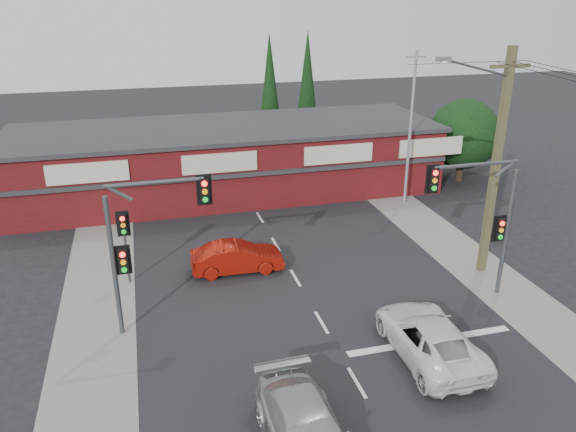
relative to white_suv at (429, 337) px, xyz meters
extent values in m
plane|color=black|center=(-3.00, 2.22, -0.73)|extent=(120.00, 120.00, 0.00)
cube|color=black|center=(-3.00, 7.22, -0.72)|extent=(14.00, 70.00, 0.01)
cube|color=gray|center=(-11.50, 7.22, -0.72)|extent=(3.00, 70.00, 0.02)
cube|color=gray|center=(5.50, 7.22, -0.72)|extent=(3.00, 70.00, 0.02)
cube|color=silver|center=(0.50, 0.72, -0.71)|extent=(6.50, 0.35, 0.01)
imported|color=white|center=(0.00, 0.00, 0.00)|extent=(2.51, 5.28, 1.46)
imported|color=#951309|center=(-5.38, 8.07, -0.04)|extent=(4.24, 1.61, 1.38)
cube|color=silver|center=(-3.00, -0.81, -0.71)|extent=(0.12, 1.60, 0.01)
cube|color=silver|center=(-3.00, 2.93, -0.71)|extent=(0.12, 1.60, 0.01)
cube|color=silver|center=(-3.00, 6.68, -0.71)|extent=(0.12, 1.60, 0.01)
cube|color=silver|center=(-3.00, 10.42, -0.71)|extent=(0.12, 1.60, 0.01)
cube|color=silver|center=(-3.00, 14.16, -0.71)|extent=(0.12, 1.60, 0.01)
cube|color=silver|center=(-3.00, 17.90, -0.71)|extent=(0.12, 1.60, 0.01)
cube|color=#4C0F12|center=(-4.00, 19.22, 1.27)|extent=(26.00, 8.00, 4.00)
cube|color=#2D2D30|center=(-4.00, 19.22, 3.37)|extent=(26.40, 8.40, 0.25)
cube|color=beige|center=(-12.00, 15.17, 2.37)|extent=(4.20, 0.12, 1.10)
cube|color=beige|center=(-5.00, 15.17, 2.37)|extent=(4.20, 0.12, 1.10)
cube|color=beige|center=(2.00, 15.17, 2.37)|extent=(4.20, 0.12, 1.10)
cube|color=beige|center=(8.00, 15.17, 2.37)|extent=(4.20, 0.12, 1.10)
cube|color=#2D2D30|center=(-4.00, 15.12, 1.57)|extent=(26.00, 0.15, 0.25)
cylinder|color=#2D2116|center=(11.50, 17.22, 0.17)|extent=(0.50, 0.50, 1.80)
sphere|color=black|center=(11.50, 17.22, 2.47)|extent=(4.60, 4.60, 4.60)
sphere|color=black|center=(13.00, 18.22, 1.77)|extent=(3.40, 3.40, 3.40)
sphere|color=black|center=(10.20, 18.62, 1.57)|extent=(2.80, 2.80, 2.80)
cylinder|color=#2D2116|center=(0.50, 26.22, 0.27)|extent=(0.24, 0.24, 2.00)
cone|color=black|center=(0.50, 26.22, 4.77)|extent=(1.80, 1.80, 7.50)
cylinder|color=#2D2116|center=(4.00, 28.22, 0.27)|extent=(0.24, 0.24, 2.00)
cone|color=black|center=(4.00, 28.22, 4.77)|extent=(1.80, 1.80, 7.50)
cylinder|color=#47494C|center=(-10.50, 4.22, 2.02)|extent=(0.18, 0.18, 5.50)
cylinder|color=#47494C|center=(-8.80, 4.22, 5.12)|extent=(3.40, 0.14, 0.14)
cylinder|color=#47494C|center=(-9.99, 4.22, 4.82)|extent=(0.82, 0.14, 0.63)
cube|color=black|center=(-7.10, 4.22, 4.67)|extent=(0.32, 0.22, 0.95)
cube|color=black|center=(-7.10, 4.29, 4.67)|extent=(0.55, 0.04, 1.15)
cylinder|color=#FF0C07|center=(-7.10, 4.09, 4.97)|extent=(0.20, 0.06, 0.20)
cylinder|color=orange|center=(-7.10, 4.09, 4.67)|extent=(0.20, 0.06, 0.20)
cylinder|color=#0CE526|center=(-7.10, 4.09, 4.37)|extent=(0.20, 0.06, 0.20)
cube|color=black|center=(-10.15, 4.22, 2.27)|extent=(0.32, 0.22, 0.95)
cube|color=black|center=(-10.15, 4.29, 2.27)|extent=(0.55, 0.04, 1.15)
cylinder|color=#FF0C07|center=(-10.15, 4.09, 2.57)|extent=(0.20, 0.06, 0.20)
cylinder|color=orange|center=(-10.15, 4.09, 2.27)|extent=(0.20, 0.06, 0.20)
cylinder|color=#0CE526|center=(-10.15, 4.09, 1.97)|extent=(0.20, 0.06, 0.20)
cylinder|color=#47494C|center=(5.00, 3.22, 2.02)|extent=(0.18, 0.18, 5.50)
cylinder|color=#47494C|center=(3.20, 3.22, 5.12)|extent=(3.60, 0.14, 0.14)
cylinder|color=#47494C|center=(4.46, 3.22, 4.82)|extent=(0.82, 0.14, 0.63)
cube|color=black|center=(1.40, 3.22, 4.67)|extent=(0.32, 0.22, 0.95)
cube|color=black|center=(1.40, 3.29, 4.67)|extent=(0.55, 0.04, 1.15)
cylinder|color=#FF0C07|center=(1.40, 3.09, 4.97)|extent=(0.20, 0.06, 0.20)
cylinder|color=orange|center=(1.40, 3.09, 4.67)|extent=(0.20, 0.06, 0.20)
cylinder|color=#0CE526|center=(1.40, 3.09, 4.37)|extent=(0.20, 0.06, 0.20)
cube|color=black|center=(4.65, 3.22, 2.27)|extent=(0.32, 0.22, 0.95)
cube|color=black|center=(4.65, 3.29, 2.27)|extent=(0.55, 0.04, 1.15)
cylinder|color=#FF0C07|center=(4.65, 3.09, 2.57)|extent=(0.20, 0.06, 0.20)
cylinder|color=orange|center=(4.65, 3.09, 2.27)|extent=(0.20, 0.06, 0.20)
cylinder|color=#0CE526|center=(4.65, 3.09, 1.97)|extent=(0.20, 0.06, 0.20)
cylinder|color=#47494C|center=(-10.20, 8.22, 0.77)|extent=(0.12, 0.12, 3.00)
cube|color=black|center=(-10.20, 8.22, 2.07)|extent=(0.32, 0.22, 0.95)
cube|color=black|center=(-10.20, 8.29, 2.07)|extent=(0.55, 0.04, 1.15)
cylinder|color=#FF0C07|center=(-10.20, 8.09, 2.37)|extent=(0.20, 0.06, 0.20)
cylinder|color=orange|center=(-10.20, 8.09, 2.07)|extent=(0.20, 0.06, 0.20)
cylinder|color=#0CE526|center=(-10.20, 8.09, 1.77)|extent=(0.20, 0.06, 0.20)
cube|color=brown|center=(5.50, 5.22, 4.27)|extent=(0.30, 0.30, 10.00)
cube|color=brown|center=(5.50, 5.22, 8.47)|extent=(1.80, 0.14, 0.14)
cylinder|color=#47494C|center=(3.90, 5.07, 8.47)|extent=(3.23, 0.39, 0.89)
cube|color=slate|center=(2.30, 4.92, 8.87)|extent=(0.55, 0.25, 0.18)
cylinder|color=silver|center=(2.30, 4.92, 8.77)|extent=(0.28, 0.28, 0.05)
cylinder|color=gray|center=(6.00, 14.22, 3.77)|extent=(0.16, 0.16, 9.00)
cube|color=gray|center=(6.00, 14.22, 7.87)|extent=(1.20, 0.10, 0.10)
cylinder|color=black|center=(5.16, 9.72, 8.07)|extent=(0.73, 9.01, 1.22)
cylinder|color=black|center=(5.75, 9.72, 8.07)|extent=(0.52, 9.00, 1.22)
cylinder|color=black|center=(6.35, 9.72, 8.07)|extent=(0.31, 9.00, 1.22)
camera|label=1|loc=(-9.10, -14.79, 11.34)|focal=35.00mm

